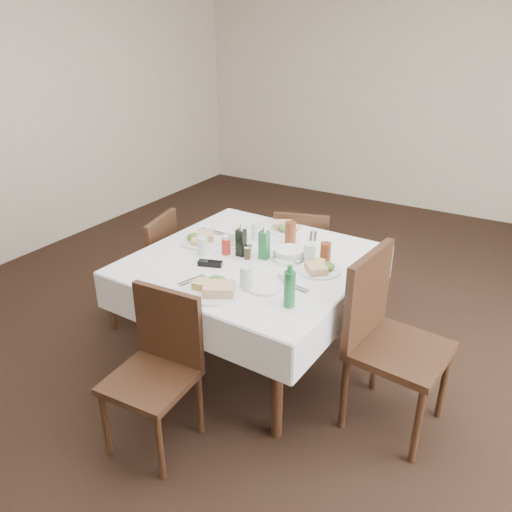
{
  "coord_description": "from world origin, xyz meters",
  "views": [
    {
      "loc": [
        1.2,
        -2.5,
        2.04
      ],
      "look_at": [
        -0.16,
        -0.21,
        0.8
      ],
      "focal_mm": 35.0,
      "sensor_mm": 36.0,
      "label": 1
    }
  ],
  "objects_px": {
    "coffee_mug": "(234,239)",
    "green_bottle": "(289,288)",
    "chair_north": "(301,255)",
    "oil_cruet_dark": "(241,241)",
    "chair_south": "(159,360)",
    "chair_west": "(151,264)",
    "water_s": "(246,278)",
    "water_w": "(203,246)",
    "dining_table": "(252,270)",
    "bread_basket": "(289,254)",
    "water_e": "(309,254)",
    "chair_east": "(385,331)",
    "ketchup_bottle": "(226,246)",
    "water_n": "(256,232)",
    "oil_cruet_green": "(264,244)"
  },
  "relations": [
    {
      "from": "coffee_mug",
      "to": "green_bottle",
      "type": "distance_m",
      "value": 0.81
    },
    {
      "from": "chair_north",
      "to": "green_bottle",
      "type": "height_order",
      "value": "green_bottle"
    },
    {
      "from": "oil_cruet_dark",
      "to": "green_bottle",
      "type": "relative_size",
      "value": 0.96
    },
    {
      "from": "chair_south",
      "to": "chair_west",
      "type": "height_order",
      "value": "chair_west"
    },
    {
      "from": "water_s",
      "to": "water_w",
      "type": "height_order",
      "value": "water_s"
    },
    {
      "from": "chair_south",
      "to": "chair_west",
      "type": "distance_m",
      "value": 1.15
    },
    {
      "from": "dining_table",
      "to": "bread_basket",
      "type": "relative_size",
      "value": 6.95
    },
    {
      "from": "chair_south",
      "to": "water_e",
      "type": "height_order",
      "value": "water_e"
    },
    {
      "from": "chair_north",
      "to": "chair_east",
      "type": "xyz_separation_m",
      "value": [
        0.89,
        -0.82,
        0.09
      ]
    },
    {
      "from": "ketchup_bottle",
      "to": "chair_south",
      "type": "bearing_deg",
      "value": -83.58
    },
    {
      "from": "green_bottle",
      "to": "water_n",
      "type": "bearing_deg",
      "value": 131.7
    },
    {
      "from": "bread_basket",
      "to": "oil_cruet_dark",
      "type": "distance_m",
      "value": 0.3
    },
    {
      "from": "chair_south",
      "to": "bread_basket",
      "type": "xyz_separation_m",
      "value": [
        0.28,
        0.89,
        0.31
      ]
    },
    {
      "from": "water_e",
      "to": "ketchup_bottle",
      "type": "relative_size",
      "value": 1.07
    },
    {
      "from": "chair_north",
      "to": "green_bottle",
      "type": "relative_size",
      "value": 3.74
    },
    {
      "from": "oil_cruet_green",
      "to": "coffee_mug",
      "type": "height_order",
      "value": "oil_cruet_green"
    },
    {
      "from": "water_w",
      "to": "oil_cruet_green",
      "type": "height_order",
      "value": "oil_cruet_green"
    },
    {
      "from": "dining_table",
      "to": "water_s",
      "type": "height_order",
      "value": "water_s"
    },
    {
      "from": "water_w",
      "to": "oil_cruet_dark",
      "type": "relative_size",
      "value": 0.52
    },
    {
      "from": "chair_east",
      "to": "water_w",
      "type": "height_order",
      "value": "chair_east"
    },
    {
      "from": "green_bottle",
      "to": "chair_north",
      "type": "bearing_deg",
      "value": 112.61
    },
    {
      "from": "chair_north",
      "to": "oil_cruet_green",
      "type": "bearing_deg",
      "value": -82.82
    },
    {
      "from": "water_n",
      "to": "coffee_mug",
      "type": "distance_m",
      "value": 0.17
    },
    {
      "from": "water_n",
      "to": "coffee_mug",
      "type": "relative_size",
      "value": 0.84
    },
    {
      "from": "dining_table",
      "to": "water_n",
      "type": "bearing_deg",
      "value": 115.78
    },
    {
      "from": "ketchup_bottle",
      "to": "oil_cruet_dark",
      "type": "bearing_deg",
      "value": 18.11
    },
    {
      "from": "chair_west",
      "to": "dining_table",
      "type": "bearing_deg",
      "value": -3.07
    },
    {
      "from": "coffee_mug",
      "to": "chair_north",
      "type": "bearing_deg",
      "value": 75.77
    },
    {
      "from": "chair_north",
      "to": "water_n",
      "type": "distance_m",
      "value": 0.61
    },
    {
      "from": "water_n",
      "to": "water_e",
      "type": "bearing_deg",
      "value": -18.62
    },
    {
      "from": "chair_east",
      "to": "chair_west",
      "type": "xyz_separation_m",
      "value": [
        -1.73,
        0.11,
        -0.08
      ]
    },
    {
      "from": "chair_east",
      "to": "water_n",
      "type": "height_order",
      "value": "chair_east"
    },
    {
      "from": "water_n",
      "to": "water_s",
      "type": "height_order",
      "value": "water_s"
    },
    {
      "from": "dining_table",
      "to": "coffee_mug",
      "type": "height_order",
      "value": "coffee_mug"
    },
    {
      "from": "oil_cruet_green",
      "to": "chair_south",
      "type": "bearing_deg",
      "value": -100.12
    },
    {
      "from": "chair_west",
      "to": "ketchup_bottle",
      "type": "relative_size",
      "value": 7.31
    },
    {
      "from": "bread_basket",
      "to": "oil_cruet_dark",
      "type": "relative_size",
      "value": 0.92
    },
    {
      "from": "water_w",
      "to": "oil_cruet_green",
      "type": "bearing_deg",
      "value": 22.56
    },
    {
      "from": "bread_basket",
      "to": "water_n",
      "type": "bearing_deg",
      "value": 154.37
    },
    {
      "from": "chair_north",
      "to": "chair_west",
      "type": "height_order",
      "value": "chair_west"
    },
    {
      "from": "water_e",
      "to": "water_w",
      "type": "height_order",
      "value": "water_e"
    },
    {
      "from": "water_n",
      "to": "bread_basket",
      "type": "bearing_deg",
      "value": -25.63
    },
    {
      "from": "chair_north",
      "to": "oil_cruet_green",
      "type": "relative_size",
      "value": 3.77
    },
    {
      "from": "water_n",
      "to": "chair_east",
      "type": "bearing_deg",
      "value": -17.97
    },
    {
      "from": "water_n",
      "to": "water_e",
      "type": "xyz_separation_m",
      "value": [
        0.45,
        -0.15,
        0.01
      ]
    },
    {
      "from": "chair_east",
      "to": "bread_basket",
      "type": "distance_m",
      "value": 0.72
    },
    {
      "from": "water_n",
      "to": "green_bottle",
      "type": "distance_m",
      "value": 0.86
    },
    {
      "from": "chair_east",
      "to": "chair_west",
      "type": "height_order",
      "value": "chair_east"
    },
    {
      "from": "chair_south",
      "to": "water_n",
      "type": "distance_m",
      "value": 1.09
    },
    {
      "from": "chair_north",
      "to": "chair_east",
      "type": "distance_m",
      "value": 1.21
    }
  ]
}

